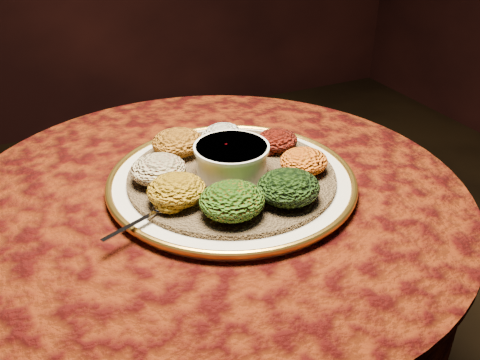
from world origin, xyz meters
name	(u,v)px	position (x,y,z in m)	size (l,w,h in m)	color
table	(215,265)	(0.00, 0.00, 0.55)	(0.96, 0.96, 0.73)	black
platter	(232,181)	(0.04, 0.00, 0.75)	(0.50, 0.50, 0.02)	silver
injera	(232,176)	(0.04, 0.00, 0.76)	(0.39, 0.39, 0.01)	olive
stew_bowl	(232,158)	(0.04, 0.00, 0.80)	(0.14, 0.14, 0.06)	white
spoon	(159,210)	(-0.13, -0.07, 0.77)	(0.14, 0.07, 0.01)	silver
portion_ayib	(223,134)	(0.08, 0.13, 0.78)	(0.08, 0.07, 0.04)	silver
portion_kitfo	(277,140)	(0.16, 0.05, 0.78)	(0.08, 0.08, 0.04)	black
portion_tikil	(304,161)	(0.16, -0.05, 0.78)	(0.09, 0.09, 0.04)	#B3790E
portion_gomen	(288,187)	(0.09, -0.13, 0.79)	(0.11, 0.10, 0.05)	black
portion_mixveg	(232,201)	(-0.02, -0.13, 0.79)	(0.11, 0.10, 0.05)	#973C09
portion_kik	(177,190)	(-0.09, -0.05, 0.79)	(0.10, 0.10, 0.05)	#A1730E
portion_timatim	(158,169)	(-0.09, 0.03, 0.79)	(0.10, 0.10, 0.05)	maroon
portion_shiro	(178,142)	(-0.02, 0.12, 0.79)	(0.10, 0.10, 0.05)	#A35B13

